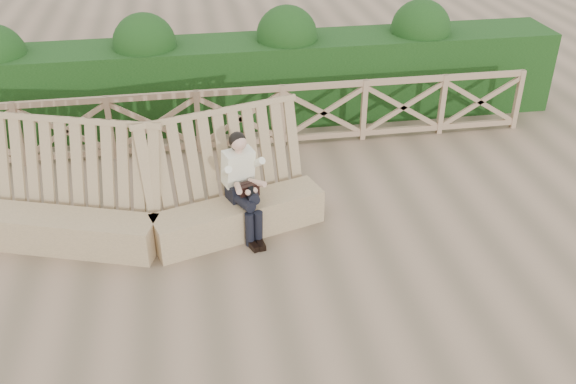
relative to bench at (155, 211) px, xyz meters
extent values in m
plane|color=brown|center=(1.42, -1.03, -0.41)|extent=(60.00, 60.00, 0.00)
cube|color=#866E4D|center=(-1.12, -0.05, -0.17)|extent=(2.39, 1.24, 0.49)
cube|color=#866E4D|center=(-1.04, 0.20, 0.41)|extent=(2.38, 1.19, 1.60)
cube|color=#866E4D|center=(1.12, -0.09, -0.17)|extent=(2.40, 1.16, 0.49)
cube|color=#866E4D|center=(1.04, 0.16, 0.41)|extent=(2.39, 1.11, 1.60)
cube|color=black|center=(1.17, 0.02, 0.19)|extent=(0.43, 0.37, 0.22)
cube|color=beige|center=(1.15, 0.07, 0.53)|extent=(0.48, 0.41, 0.53)
sphere|color=tan|center=(1.17, 0.02, 0.91)|extent=(0.27, 0.27, 0.21)
sphere|color=black|center=(1.15, 0.06, 0.93)|extent=(0.30, 0.30, 0.23)
cylinder|color=black|center=(1.16, -0.20, 0.17)|extent=(0.30, 0.48, 0.15)
cylinder|color=black|center=(1.30, -0.13, 0.24)|extent=(0.30, 0.49, 0.17)
cylinder|color=black|center=(1.23, -0.41, -0.17)|extent=(0.15, 0.15, 0.49)
cylinder|color=black|center=(1.34, -0.39, -0.17)|extent=(0.15, 0.15, 0.49)
cube|color=black|center=(1.26, -0.50, -0.37)|extent=(0.17, 0.26, 0.08)
cube|color=black|center=(1.36, -0.48, -0.37)|extent=(0.17, 0.26, 0.08)
cube|color=black|center=(1.25, -0.14, 0.29)|extent=(0.31, 0.24, 0.18)
cube|color=black|center=(1.29, -0.29, 0.35)|extent=(0.10, 0.11, 0.12)
cube|color=#947356|center=(1.42, 2.47, 0.64)|extent=(10.10, 0.07, 0.10)
cube|color=#947356|center=(1.42, 2.47, -0.29)|extent=(10.10, 0.07, 0.10)
cube|color=black|center=(1.42, 3.67, 0.34)|extent=(12.00, 1.20, 1.50)
camera|label=1|loc=(0.54, -7.43, 4.60)|focal=40.00mm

